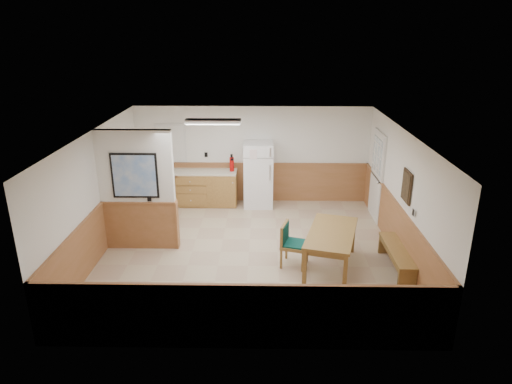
{
  "coord_description": "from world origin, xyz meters",
  "views": [
    {
      "loc": [
        0.29,
        -8.39,
        4.35
      ],
      "look_at": [
        0.14,
        0.4,
        1.17
      ],
      "focal_mm": 32.0,
      "sensor_mm": 36.0,
      "label": 1
    }
  ],
  "objects_px": {
    "dining_table": "(331,236)",
    "soap_bottle": "(161,166)",
    "refrigerator": "(258,175)",
    "dining_bench": "(397,254)",
    "fire_extinguisher": "(232,164)",
    "dining_chair": "(290,241)"
  },
  "relations": [
    {
      "from": "dining_table",
      "to": "refrigerator",
      "type": "bearing_deg",
      "value": 129.01
    },
    {
      "from": "dining_table",
      "to": "fire_extinguisher",
      "type": "xyz_separation_m",
      "value": [
        -2.09,
        3.31,
        0.44
      ]
    },
    {
      "from": "dining_chair",
      "to": "soap_bottle",
      "type": "relative_size",
      "value": 3.44
    },
    {
      "from": "fire_extinguisher",
      "to": "soap_bottle",
      "type": "bearing_deg",
      "value": -159.93
    },
    {
      "from": "dining_chair",
      "to": "dining_bench",
      "type": "bearing_deg",
      "value": 10.8
    },
    {
      "from": "dining_table",
      "to": "dining_bench",
      "type": "bearing_deg",
      "value": 10.96
    },
    {
      "from": "dining_bench",
      "to": "fire_extinguisher",
      "type": "height_order",
      "value": "fire_extinguisher"
    },
    {
      "from": "dining_bench",
      "to": "dining_chair",
      "type": "distance_m",
      "value": 2.01
    },
    {
      "from": "refrigerator",
      "to": "dining_table",
      "type": "bearing_deg",
      "value": -67.55
    },
    {
      "from": "dining_table",
      "to": "dining_bench",
      "type": "height_order",
      "value": "dining_table"
    },
    {
      "from": "dining_table",
      "to": "dining_chair",
      "type": "distance_m",
      "value": 0.79
    },
    {
      "from": "refrigerator",
      "to": "dining_chair",
      "type": "distance_m",
      "value": 3.21
    },
    {
      "from": "dining_table",
      "to": "dining_bench",
      "type": "relative_size",
      "value": 1.19
    },
    {
      "from": "refrigerator",
      "to": "fire_extinguisher",
      "type": "relative_size",
      "value": 3.77
    },
    {
      "from": "dining_chair",
      "to": "fire_extinguisher",
      "type": "relative_size",
      "value": 1.93
    },
    {
      "from": "refrigerator",
      "to": "soap_bottle",
      "type": "xyz_separation_m",
      "value": [
        -2.49,
        0.07,
        0.19
      ]
    },
    {
      "from": "dining_chair",
      "to": "soap_bottle",
      "type": "xyz_separation_m",
      "value": [
        -3.14,
        3.2,
        0.53
      ]
    },
    {
      "from": "dining_table",
      "to": "dining_chair",
      "type": "xyz_separation_m",
      "value": [
        -0.77,
        0.11,
        -0.16
      ]
    },
    {
      "from": "refrigerator",
      "to": "fire_extinguisher",
      "type": "height_order",
      "value": "refrigerator"
    },
    {
      "from": "fire_extinguisher",
      "to": "refrigerator",
      "type": "bearing_deg",
      "value": 14.09
    },
    {
      "from": "dining_chair",
      "to": "soap_bottle",
      "type": "distance_m",
      "value": 4.51
    },
    {
      "from": "dining_table",
      "to": "soap_bottle",
      "type": "height_order",
      "value": "soap_bottle"
    }
  ]
}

